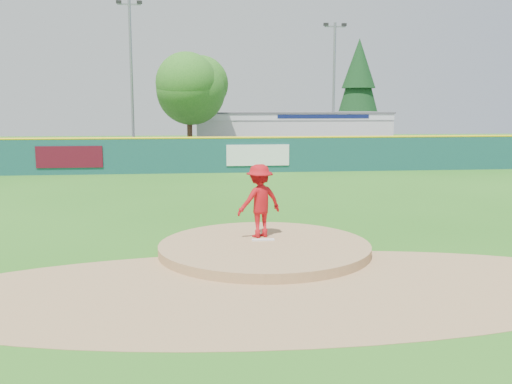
{
  "coord_description": "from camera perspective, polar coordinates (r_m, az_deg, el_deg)",
  "views": [
    {
      "loc": [
        -1.82,
        -14.36,
        3.8
      ],
      "look_at": [
        0.0,
        2.0,
        1.3
      ],
      "focal_mm": 40.0,
      "sensor_mm": 36.0,
      "label": 1
    }
  ],
  "objects": [
    {
      "name": "light_pole_right",
      "position": [
        44.72,
        7.79,
        10.79
      ],
      "size": [
        1.75,
        0.25,
        10.0
      ],
      "color": "gray",
      "rests_on": "ground"
    },
    {
      "name": "van",
      "position": [
        40.23,
        -6.73,
        4.23
      ],
      "size": [
        5.49,
        2.91,
        1.47
      ],
      "primitive_type": "imported",
      "rotation": [
        0.0,
        0.0,
        1.66
      ],
      "color": "white",
      "rests_on": "parking_lot"
    },
    {
      "name": "pitcher",
      "position": [
        15.44,
        0.35,
        -0.89
      ],
      "size": [
        1.47,
        1.19,
        1.99
      ],
      "primitive_type": "imported",
      "rotation": [
        0.0,
        0.0,
        3.55
      ],
      "color": "#AE0E15",
      "rests_on": "pitchers_mound"
    },
    {
      "name": "fence_banners",
      "position": [
        32.44,
        -9.06,
        3.57
      ],
      "size": [
        14.08,
        0.04,
        1.2
      ],
      "color": "#550C1B",
      "rests_on": "ground"
    },
    {
      "name": "parking_lot",
      "position": [
        41.57,
        -3.82,
        3.38
      ],
      "size": [
        44.0,
        16.0,
        0.02
      ],
      "primitive_type": "cube",
      "color": "#38383A",
      "rests_on": "ground"
    },
    {
      "name": "light_pole_left",
      "position": [
        41.63,
        -12.36,
        11.53
      ],
      "size": [
        1.75,
        0.25,
        11.0
      ],
      "color": "gray",
      "rests_on": "ground"
    },
    {
      "name": "pitching_rubber",
      "position": [
        15.19,
        0.71,
        -4.8
      ],
      "size": [
        0.6,
        0.15,
        0.04
      ],
      "primitive_type": "cube",
      "color": "white",
      "rests_on": "pitchers_mound"
    },
    {
      "name": "infield_dirt_arc",
      "position": [
        12.11,
        2.65,
        -9.63
      ],
      "size": [
        15.4,
        15.4,
        0.01
      ],
      "primitive_type": "cylinder",
      "color": "#9E774C",
      "rests_on": "ground"
    },
    {
      "name": "pitchers_mound",
      "position": [
        14.96,
        0.85,
        -6.07
      ],
      "size": [
        5.5,
        5.5,
        0.5
      ],
      "primitive_type": "cylinder",
      "color": "#9E774C",
      "rests_on": "ground"
    },
    {
      "name": "conifer_tree",
      "position": [
        52.52,
        10.21,
        10.4
      ],
      "size": [
        4.4,
        4.4,
        9.5
      ],
      "color": "#382314",
      "rests_on": "ground"
    },
    {
      "name": "deciduous_tree",
      "position": [
        39.37,
        -6.71,
        9.67
      ],
      "size": [
        5.6,
        5.6,
        7.36
      ],
      "color": "#382314",
      "rests_on": "ground"
    },
    {
      "name": "playground_slide",
      "position": [
        38.69,
        -23.97,
        3.25
      ],
      "size": [
        0.86,
        2.41,
        1.33
      ],
      "color": "blue",
      "rests_on": "ground"
    },
    {
      "name": "pool_building_grp",
      "position": [
        47.06,
        3.24,
        6.01
      ],
      "size": [
        15.2,
        8.2,
        3.31
      ],
      "color": "silver",
      "rests_on": "ground"
    },
    {
      "name": "outfield_fence",
      "position": [
        32.52,
        -3.13,
        3.84
      ],
      "size": [
        40.0,
        0.14,
        2.07
      ],
      "color": "#164848",
      "rests_on": "ground"
    },
    {
      "name": "ground",
      "position": [
        14.96,
        0.85,
        -6.07
      ],
      "size": [
        120.0,
        120.0,
        0.0
      ],
      "primitive_type": "plane",
      "color": "#286B19",
      "rests_on": "ground"
    }
  ]
}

